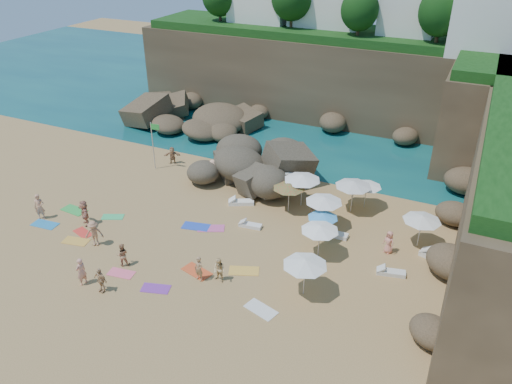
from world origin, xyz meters
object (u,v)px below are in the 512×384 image
at_px(parasol_1, 353,184).
at_px(person_stand_1, 122,255).
at_px(person_stand_3, 318,211).
at_px(person_stand_6, 81,271).
at_px(person_stand_2, 213,171).
at_px(parasol_2, 302,177).
at_px(rock_outcrop, 247,177).
at_px(lounger_0, 241,202).
at_px(person_stand_0, 39,207).
at_px(flag_pole, 154,140).
at_px(person_stand_4, 389,242).
at_px(person_stand_5, 172,155).
at_px(parasol_0, 285,175).

height_order(parasol_1, person_stand_1, parasol_1).
relative_size(person_stand_3, person_stand_6, 1.11).
height_order(parasol_1, person_stand_2, parasol_1).
bearing_deg(parasol_2, rock_outcrop, 156.35).
bearing_deg(lounger_0, person_stand_0, -173.38).
bearing_deg(flag_pole, rock_outcrop, 14.37).
distance_m(parasol_1, person_stand_2, 11.21).
relative_size(parasol_1, person_stand_4, 1.67).
bearing_deg(person_stand_2, lounger_0, -172.58).
xyz_separation_m(rock_outcrop, person_stand_6, (-2.64, -16.05, 0.88)).
relative_size(person_stand_1, person_stand_5, 1.01).
distance_m(person_stand_2, person_stand_5, 4.95).
relative_size(flag_pole, parasol_1, 1.61).
xyz_separation_m(flag_pole, person_stand_0, (-2.69, -9.90, -1.67)).
height_order(parasol_2, person_stand_4, parasol_2).
height_order(parasol_2, person_stand_2, parasol_2).
bearing_deg(person_stand_5, lounger_0, -53.08).
bearing_deg(person_stand_2, rock_outcrop, -98.85).
xyz_separation_m(flag_pole, person_stand_3, (14.88, -2.25, -1.65)).
distance_m(rock_outcrop, person_stand_2, 2.93).
height_order(person_stand_0, person_stand_1, person_stand_0).
bearing_deg(parasol_1, person_stand_0, -152.22).
bearing_deg(flag_pole, lounger_0, -13.79).
distance_m(parasol_2, person_stand_6, 15.95).
height_order(lounger_0, person_stand_6, person_stand_6).
bearing_deg(parasol_2, lounger_0, -157.13).
relative_size(parasol_1, person_stand_6, 1.46).
xyz_separation_m(person_stand_3, person_stand_6, (-10.05, -11.88, -0.10)).
bearing_deg(flag_pole, person_stand_0, -105.19).
bearing_deg(person_stand_5, parasol_0, -36.69).
xyz_separation_m(person_stand_0, person_stand_5, (3.33, 11.37, -0.20)).
distance_m(parasol_2, person_stand_3, 2.87).
bearing_deg(person_stand_0, parasol_2, 3.37).
distance_m(rock_outcrop, person_stand_3, 8.55).
bearing_deg(person_stand_4, parasol_0, -176.70).
bearing_deg(person_stand_1, person_stand_5, -103.11).
bearing_deg(person_stand_4, person_stand_3, -168.55).
height_order(parasol_2, person_stand_1, parasol_2).
xyz_separation_m(lounger_0, person_stand_4, (10.99, -1.45, 0.62)).
relative_size(parasol_2, lounger_0, 1.42).
height_order(person_stand_0, person_stand_3, person_stand_3).
height_order(parasol_0, person_stand_2, parasol_0).
relative_size(parasol_0, person_stand_6, 1.20).
bearing_deg(person_stand_4, person_stand_1, -123.43).
relative_size(person_stand_3, person_stand_4, 1.27).
relative_size(person_stand_2, person_stand_4, 1.21).
distance_m(person_stand_0, person_stand_3, 19.16).
bearing_deg(parasol_2, flag_pole, 177.76).
distance_m(parasol_1, person_stand_6, 18.56).
relative_size(parasol_0, person_stand_1, 1.40).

